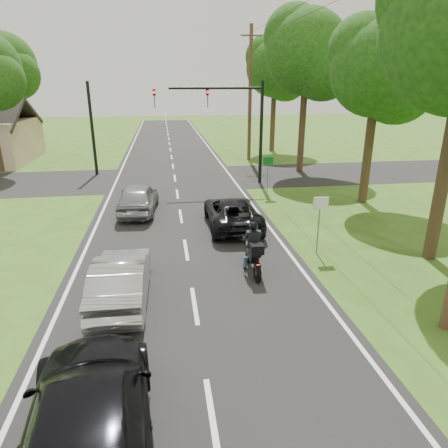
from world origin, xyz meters
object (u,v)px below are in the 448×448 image
at_px(silver_sedan, 121,279).
at_px(dark_car_behind, 89,421).
at_px(motorcycle_rider, 254,253).
at_px(utility_pole_far, 250,94).
at_px(sign_white, 320,211).
at_px(traffic_signal, 231,115).
at_px(silver_suv, 138,198).
at_px(sign_green, 268,167).
at_px(dark_suv, 232,212).

distance_m(silver_sedan, dark_car_behind, 5.11).
xyz_separation_m(motorcycle_rider, utility_pole_far, (4.14, 20.23, 4.40)).
relative_size(motorcycle_rider, sign_white, 0.95).
bearing_deg(traffic_signal, silver_sedan, -111.68).
distance_m(silver_suv, sign_green, 7.20).
height_order(motorcycle_rider, dark_suv, motorcycle_rider).
bearing_deg(sign_green, motorcycle_rider, -107.14).
bearing_deg(silver_suv, dark_car_behind, 94.15).
xyz_separation_m(silver_suv, sign_white, (6.64, -5.96, 0.88)).
height_order(silver_suv, dark_car_behind, dark_car_behind).
distance_m(silver_suv, traffic_signal, 8.07).
height_order(silver_suv, sign_white, sign_white).
relative_size(silver_suv, sign_green, 1.96).
xyz_separation_m(dark_suv, dark_car_behind, (-4.17, -10.81, 0.11)).
bearing_deg(silver_sedan, silver_suv, -89.26).
height_order(traffic_signal, sign_white, traffic_signal).
bearing_deg(silver_suv, sign_white, 142.63).
bearing_deg(motorcycle_rider, silver_suv, 119.91).
height_order(dark_car_behind, traffic_signal, traffic_signal).
height_order(silver_sedan, utility_pole_far, utility_pole_far).
relative_size(silver_sedan, utility_pole_far, 0.41).
distance_m(dark_suv, sign_white, 4.30).
xyz_separation_m(motorcycle_rider, sign_green, (2.84, 9.21, 0.91)).
bearing_deg(utility_pole_far, dark_car_behind, -107.25).
height_order(traffic_signal, sign_green, traffic_signal).
distance_m(silver_sedan, utility_pole_far, 23.34).
bearing_deg(traffic_signal, sign_white, -82.95).
bearing_deg(dark_car_behind, silver_suv, -96.04).
bearing_deg(dark_suv, utility_pole_far, -104.30).
xyz_separation_m(sign_white, sign_green, (0.20, 8.00, 0.00)).
bearing_deg(motorcycle_rider, sign_green, 73.61).
bearing_deg(utility_pole_far, motorcycle_rider, -101.57).
distance_m(traffic_signal, utility_pole_far, 8.55).
height_order(dark_suv, silver_sedan, silver_sedan).
bearing_deg(dark_suv, sign_white, 127.97).
bearing_deg(dark_suv, silver_sedan, 54.34).
bearing_deg(traffic_signal, sign_green, -62.62).
height_order(motorcycle_rider, dark_car_behind, motorcycle_rider).
distance_m(silver_sedan, sign_white, 7.16).
relative_size(utility_pole_far, sign_green, 4.71).
bearing_deg(sign_white, motorcycle_rider, -155.32).
xyz_separation_m(motorcycle_rider, dark_suv, (0.07, 4.53, -0.04)).
distance_m(motorcycle_rider, silver_sedan, 4.22).
xyz_separation_m(silver_sedan, dark_car_behind, (-0.04, -5.11, 0.07)).
xyz_separation_m(motorcycle_rider, dark_car_behind, (-4.09, -6.28, 0.07)).
height_order(silver_sedan, dark_car_behind, dark_car_behind).
height_order(dark_suv, traffic_signal, traffic_signal).
distance_m(dark_suv, utility_pole_far, 16.82).
height_order(dark_suv, silver_suv, silver_suv).
xyz_separation_m(dark_suv, silver_sedan, (-4.12, -5.70, 0.04)).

